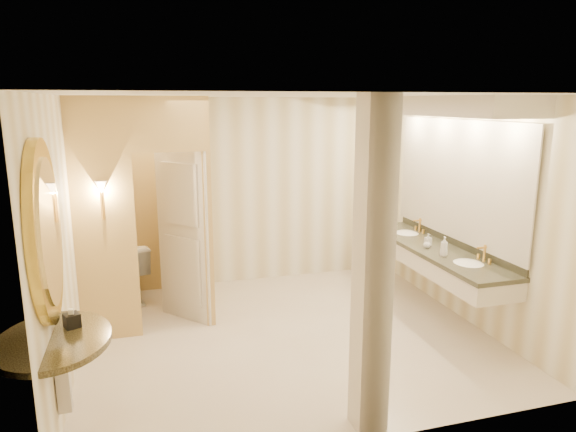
% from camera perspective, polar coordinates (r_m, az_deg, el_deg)
% --- Properties ---
extents(floor, '(4.50, 4.50, 0.00)m').
position_cam_1_polar(floor, '(6.09, -0.13, -13.09)').
color(floor, beige).
rests_on(floor, ground).
extents(ceiling, '(4.50, 4.50, 0.00)m').
position_cam_1_polar(ceiling, '(5.49, -0.14, 13.25)').
color(ceiling, silver).
rests_on(ceiling, wall_back).
extents(wall_back, '(4.50, 0.02, 2.70)m').
position_cam_1_polar(wall_back, '(7.54, -4.31, 2.72)').
color(wall_back, white).
rests_on(wall_back, floor).
extents(wall_front, '(4.50, 0.02, 2.70)m').
position_cam_1_polar(wall_front, '(3.83, 8.18, -7.17)').
color(wall_front, white).
rests_on(wall_front, floor).
extents(wall_left, '(0.02, 4.00, 2.70)m').
position_cam_1_polar(wall_left, '(5.48, -23.40, -2.04)').
color(wall_left, white).
rests_on(wall_left, floor).
extents(wall_right, '(0.02, 4.00, 2.70)m').
position_cam_1_polar(wall_right, '(6.60, 19.00, 0.65)').
color(wall_right, white).
rests_on(wall_right, floor).
extents(toilet_closet, '(1.50, 1.55, 2.70)m').
position_cam_1_polar(toilet_closet, '(6.37, -12.42, 0.96)').
color(toilet_closet, '#EAC47A').
rests_on(toilet_closet, floor).
extents(wall_sconce, '(0.14, 0.14, 0.42)m').
position_cam_1_polar(wall_sconce, '(5.79, -20.03, 2.84)').
color(wall_sconce, gold).
rests_on(wall_sconce, toilet_closet).
extents(vanity, '(0.75, 2.79, 2.09)m').
position_cam_1_polar(vanity, '(6.51, 16.56, 3.16)').
color(vanity, beige).
rests_on(vanity, floor).
extents(console_shelf, '(1.06, 1.06, 1.98)m').
position_cam_1_polar(console_shelf, '(4.23, -25.01, -6.34)').
color(console_shelf, black).
rests_on(console_shelf, floor).
extents(pillar, '(0.25, 0.25, 2.70)m').
position_cam_1_polar(pillar, '(4.07, 9.39, -5.99)').
color(pillar, beige).
rests_on(pillar, floor).
extents(tissue_box, '(0.15, 0.15, 0.11)m').
position_cam_1_polar(tissue_box, '(4.51, -22.89, -10.64)').
color(tissue_box, black).
rests_on(tissue_box, console_shelf).
extents(toilet, '(0.62, 0.87, 0.80)m').
position_cam_1_polar(toilet, '(7.27, -17.31, -5.91)').
color(toilet, white).
rests_on(toilet, floor).
extents(soap_bottle_a, '(0.08, 0.08, 0.15)m').
position_cam_1_polar(soap_bottle_a, '(6.66, 15.31, -2.53)').
color(soap_bottle_a, beige).
rests_on(soap_bottle_a, vanity).
extents(soap_bottle_b, '(0.09, 0.09, 0.11)m').
position_cam_1_polar(soap_bottle_b, '(6.55, 15.19, -2.96)').
color(soap_bottle_b, silver).
rests_on(soap_bottle_b, vanity).
extents(soap_bottle_c, '(0.11, 0.11, 0.23)m').
position_cam_1_polar(soap_bottle_c, '(6.25, 16.96, -3.24)').
color(soap_bottle_c, '#C6B28C').
rests_on(soap_bottle_c, vanity).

